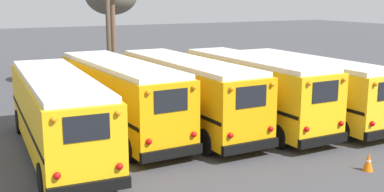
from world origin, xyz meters
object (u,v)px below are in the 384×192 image
(school_bus_1, at_px, (120,95))
(school_bus_4, at_px, (307,86))
(school_bus_2, at_px, (187,91))
(utility_pole, at_px, (108,27))
(traffic_cone, at_px, (368,162))
(school_bus_0, at_px, (58,112))
(school_bus_3, at_px, (254,89))

(school_bus_1, xyz_separation_m, school_bus_4, (9.08, -1.78, -0.10))
(school_bus_4, bearing_deg, school_bus_2, 168.20)
(utility_pole, bearing_deg, school_bus_2, -84.91)
(school_bus_2, xyz_separation_m, traffic_cone, (3.11, -7.90, -1.43))
(school_bus_2, relative_size, traffic_cone, 15.42)
(school_bus_0, height_order, school_bus_4, school_bus_0)
(school_bus_1, bearing_deg, school_bus_3, -13.93)
(utility_pole, bearing_deg, traffic_cone, -76.83)
(school_bus_1, bearing_deg, school_bus_0, -153.64)
(school_bus_0, height_order, utility_pole, utility_pole)
(school_bus_4, bearing_deg, school_bus_1, 168.90)
(traffic_cone, bearing_deg, school_bus_0, 142.94)
(school_bus_3, bearing_deg, school_bus_2, 161.96)
(school_bus_2, distance_m, utility_pole, 9.06)
(school_bus_2, distance_m, school_bus_4, 6.18)
(school_bus_0, relative_size, traffic_cone, 15.85)
(school_bus_3, xyz_separation_m, traffic_cone, (0.08, -6.91, -1.44))
(school_bus_1, relative_size, traffic_cone, 14.98)
(school_bus_0, distance_m, traffic_cone, 11.56)
(school_bus_0, relative_size, school_bus_1, 1.06)
(school_bus_1, distance_m, school_bus_4, 9.25)
(traffic_cone, bearing_deg, school_bus_1, 126.07)
(school_bus_0, distance_m, utility_pole, 11.30)
(traffic_cone, bearing_deg, school_bus_2, 111.46)
(school_bus_2, distance_m, school_bus_3, 3.18)
(school_bus_3, height_order, traffic_cone, school_bus_3)
(school_bus_3, bearing_deg, traffic_cone, -89.34)
(school_bus_4, relative_size, utility_pole, 1.20)
(school_bus_0, relative_size, school_bus_3, 1.10)
(school_bus_0, distance_m, school_bus_1, 3.38)
(school_bus_1, relative_size, school_bus_3, 1.04)
(utility_pole, relative_size, traffic_cone, 12.34)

